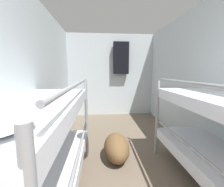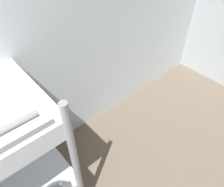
{
  "view_description": "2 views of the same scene",
  "coord_description": "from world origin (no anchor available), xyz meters",
  "views": [
    {
      "loc": [
        -0.35,
        0.18,
        1.29
      ],
      "look_at": [
        -0.09,
        3.2,
        0.85
      ],
      "focal_mm": 24.0,
      "sensor_mm": 36.0,
      "label": 1
    },
    {
      "loc": [
        0.12,
        2.07,
        1.84
      ],
      "look_at": [
        -0.75,
        2.84,
        0.8
      ],
      "focal_mm": 35.0,
      "sensor_mm": 36.0,
      "label": 2
    }
  ],
  "objects": []
}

